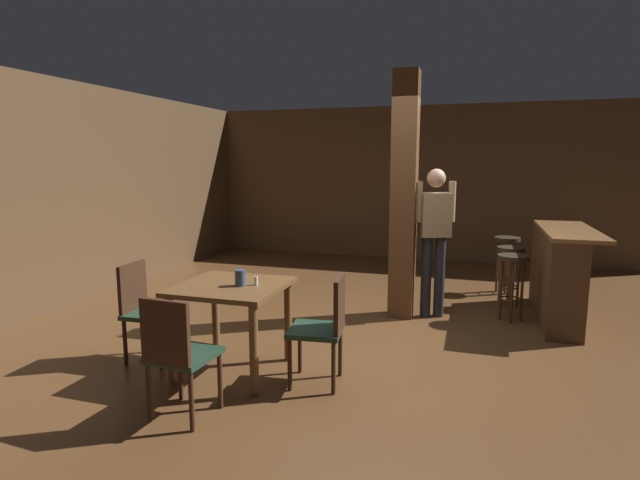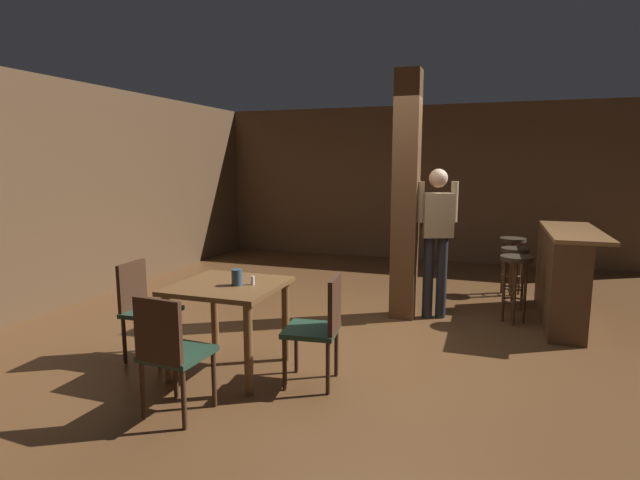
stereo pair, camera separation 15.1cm
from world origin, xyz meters
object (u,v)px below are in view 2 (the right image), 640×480
Objects in this scene: bar_stool_near at (515,273)px; bar_stool_far at (512,253)px; standing_person at (436,232)px; bar_stool_mid at (514,264)px; chair_south at (170,349)px; napkin_cup at (237,277)px; salt_shaker at (253,280)px; chair_east at (320,324)px; dining_table at (229,300)px; bar_counter at (561,275)px; chair_west at (144,305)px.

bar_stool_near is 0.98× the size of bar_stool_far.
bar_stool_mid is (0.88, 0.69, -0.44)m from standing_person.
napkin_cup is at bearing 84.70° from chair_south.
napkin_cup is 3.63m from bar_stool_mid.
chair_east is at bearing -3.66° from salt_shaker.
napkin_cup reaches higher than bar_stool_near.
chair_east is 0.69m from salt_shaker.
bar_stool_mid is (2.18, 2.75, -0.25)m from salt_shaker.
bar_counter is at bearing 40.24° from dining_table.
salt_shaker is 0.04× the size of bar_counter.
bar_counter reaches higher than salt_shaker.
napkin_cup reaches higher than chair_south.
bar_stool_far is at bearing 55.73° from dining_table.
dining_table is 0.98× the size of chair_west.
bar_stool_mid is at bearing 57.00° from chair_south.
napkin_cup is at bearing -13.12° from dining_table.
bar_counter reaches higher than bar_stool_near.
chair_south reaches higher than bar_stool_mid.
bar_counter is (2.77, 2.45, -0.30)m from napkin_cup.
bar_stool_near is (0.87, 0.09, -0.43)m from standing_person.
napkin_cup is 3.71m from bar_counter.
napkin_cup reaches higher than chair_east.
chair_south is 12.03× the size of salt_shaker.
bar_stool_far is at bearing 57.88° from salt_shaker.
chair_west is 1.16× the size of bar_stool_near.
chair_south is at bearing -118.49° from bar_stool_far.
chair_south is (-0.81, -0.86, 0.00)m from chair_east.
chair_west is 4.29m from bar_stool_mid.
salt_shaker reaches higher than dining_table.
napkin_cup reaches higher than bar_stool_mid.
chair_south is at bearing -130.90° from bar_counter.
chair_east and chair_west have the same top height.
bar_stool_far is (-0.00, 0.71, 0.02)m from bar_stool_mid.
standing_person reaches higher than bar_stool_near.
dining_table is 0.51× the size of standing_person.
chair_south is at bearing -116.74° from standing_person.
chair_west is 12.03× the size of salt_shaker.
bar_stool_far is at bearing 47.27° from chair_west.
chair_east is 1.14× the size of bar_stool_far.
bar_stool_near reaches higher than bar_stool_mid.
chair_west is 1.14× the size of bar_stool_far.
chair_west is at bearing -139.23° from bar_stool_mid.
standing_person is at bearing 41.68° from chair_west.
bar_stool_near is at bearing 6.09° from standing_person.
chair_west is 1.22m from chair_south.
napkin_cup is (0.08, 0.84, 0.33)m from chair_south.
chair_west is at bearing -177.14° from salt_shaker.
chair_west reaches higher than salt_shaker.
chair_west is 0.53× the size of bar_counter.
dining_table is 3.75m from bar_counter.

